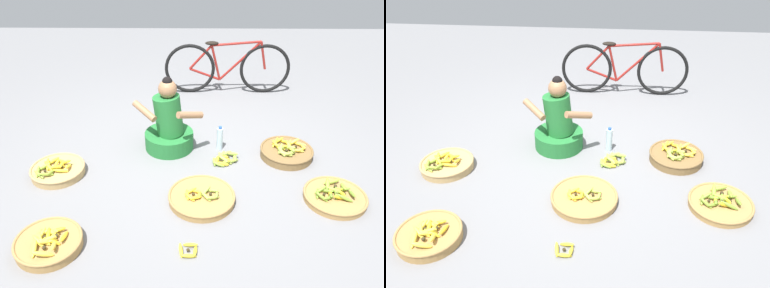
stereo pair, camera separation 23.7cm
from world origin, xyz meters
TOP-DOWN VIEW (x-y plane):
  - ground_plane at (0.00, 0.00)m, footprint 10.00×10.00m
  - vendor_woman_front at (-0.25, 0.30)m, footprint 0.74×0.54m
  - bicycle_leaning at (0.45, 1.76)m, footprint 1.70×0.08m
  - banana_basket_near_vendor at (1.28, -0.57)m, footprint 0.56×0.56m
  - banana_basket_front_center at (0.98, 0.13)m, footprint 0.55×0.55m
  - banana_basket_back_left at (0.09, -0.60)m, footprint 0.60×0.60m
  - banana_basket_near_bicycle at (-1.31, -0.21)m, footprint 0.53×0.53m
  - banana_basket_back_center at (-1.09, -1.18)m, footprint 0.52×0.52m
  - loose_bananas_back_right at (-0.01, -1.21)m, footprint 0.15×0.16m
  - loose_bananas_front_left at (0.33, 0.03)m, footprint 0.29×0.28m
  - water_bottle at (0.29, 0.27)m, footprint 0.07×0.07m

SIDE VIEW (x-z plane):
  - ground_plane at x=0.00m, z-range 0.00..0.00m
  - loose_bananas_back_right at x=-0.01m, z-range -0.01..0.06m
  - loose_bananas_front_left at x=0.33m, z-range -0.02..0.08m
  - banana_basket_near_vendor at x=1.28m, z-range -0.03..0.11m
  - banana_basket_back_left at x=0.09m, z-range -0.02..0.11m
  - banana_basket_near_bicycle at x=-1.31m, z-range -0.03..0.13m
  - banana_basket_back_center at x=-1.09m, z-range -0.03..0.14m
  - banana_basket_front_center at x=0.98m, z-range -0.03..0.14m
  - water_bottle at x=0.29m, z-range -0.01..0.26m
  - vendor_woman_front at x=-0.25m, z-range -0.15..0.67m
  - bicycle_leaning at x=0.45m, z-range -0.01..0.73m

